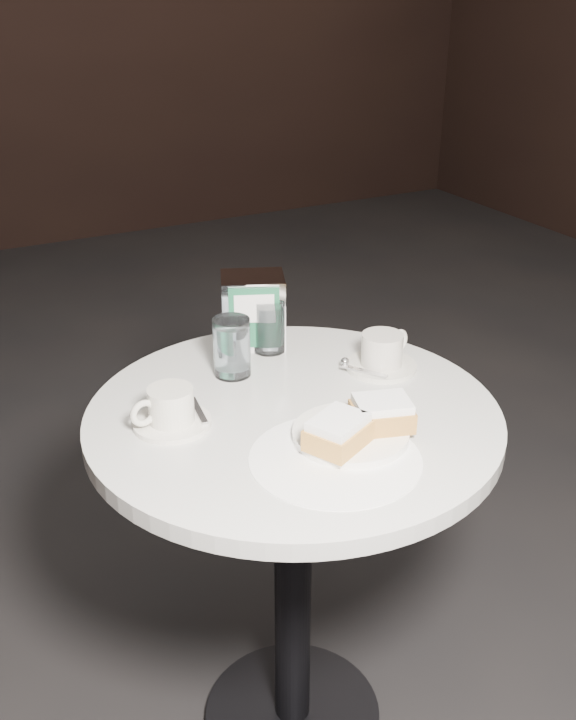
# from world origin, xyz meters

# --- Properties ---
(ground) EXTENTS (7.00, 7.00, 0.00)m
(ground) POSITION_xyz_m (0.00, 0.00, 0.00)
(ground) COLOR black
(ground) RESTS_ON ground
(cafe_table) EXTENTS (0.70, 0.70, 0.74)m
(cafe_table) POSITION_xyz_m (0.00, 0.00, 0.55)
(cafe_table) COLOR black
(cafe_table) RESTS_ON ground
(sugar_spill) EXTENTS (0.30, 0.30, 0.00)m
(sugar_spill) POSITION_xyz_m (-0.01, -0.16, 0.75)
(sugar_spill) COLOR white
(sugar_spill) RESTS_ON cafe_table
(beignet_plate) EXTENTS (0.21, 0.21, 0.06)m
(beignet_plate) POSITION_xyz_m (0.04, -0.13, 0.77)
(beignet_plate) COLOR white
(beignet_plate) RESTS_ON cafe_table
(coffee_cup_left) EXTENTS (0.14, 0.14, 0.07)m
(coffee_cup_left) POSITION_xyz_m (-0.20, 0.05, 0.77)
(coffee_cup_left) COLOR white
(coffee_cup_left) RESTS_ON cafe_table
(coffee_cup_right) EXTENTS (0.17, 0.17, 0.07)m
(coffee_cup_right) POSITION_xyz_m (0.22, 0.06, 0.77)
(coffee_cup_right) COLOR silver
(coffee_cup_right) RESTS_ON cafe_table
(water_glass_left) EXTENTS (0.09, 0.09, 0.11)m
(water_glass_left) POSITION_xyz_m (-0.04, 0.17, 0.80)
(water_glass_left) COLOR white
(water_glass_left) RESTS_ON cafe_table
(water_glass_right) EXTENTS (0.08, 0.08, 0.10)m
(water_glass_right) POSITION_xyz_m (0.07, 0.23, 0.80)
(water_glass_right) COLOR silver
(water_glass_right) RESTS_ON cafe_table
(napkin_dispenser) EXTENTS (0.15, 0.13, 0.14)m
(napkin_dispenser) POSITION_xyz_m (0.05, 0.27, 0.82)
(napkin_dispenser) COLOR silver
(napkin_dispenser) RESTS_ON cafe_table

